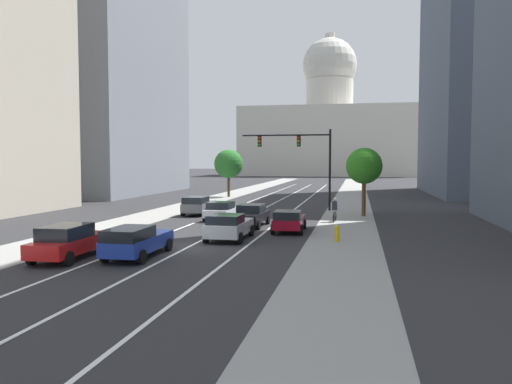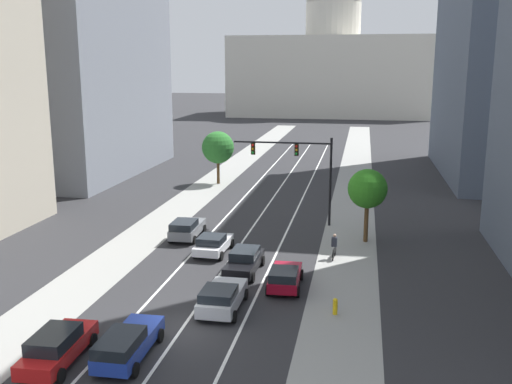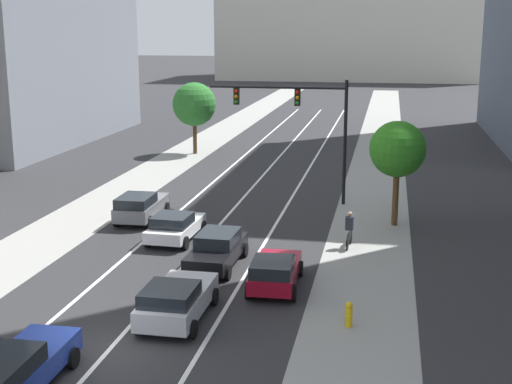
{
  "view_description": "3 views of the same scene",
  "coord_description": "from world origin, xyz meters",
  "px_view_note": "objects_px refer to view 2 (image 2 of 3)",
  "views": [
    {
      "loc": [
        8.52,
        -24.54,
        4.47
      ],
      "look_at": [
        -2.38,
        29.86,
        1.02
      ],
      "focal_mm": 35.7,
      "sensor_mm": 36.0,
      "label": 1
    },
    {
      "loc": [
        8.52,
        -25.21,
        12.91
      ],
      "look_at": [
        0.24,
        19.58,
        2.9
      ],
      "focal_mm": 40.72,
      "sensor_mm": 36.0,
      "label": 2
    },
    {
      "loc": [
        8.52,
        -19.33,
        10.08
      ],
      "look_at": [
        1.17,
        19.52,
        0.88
      ],
      "focal_mm": 49.59,
      "sensor_mm": 36.0,
      "label": 3
    }
  ],
  "objects_px": {
    "car_red": "(57,346)",
    "car_gray": "(187,228)",
    "car_silver": "(222,297)",
    "traffic_signal_mast": "(301,162)",
    "street_tree_mid_left": "(218,148)",
    "car_white": "(213,244)",
    "street_tree_far_right": "(368,189)",
    "car_blue": "(127,343)",
    "fire_hydrant": "(335,306)",
    "car_black": "(244,261)",
    "car_crimson": "(285,277)",
    "capitol_building": "(332,61)",
    "cyclist": "(334,246)"
  },
  "relations": [
    {
      "from": "car_silver",
      "to": "car_black",
      "type": "bearing_deg",
      "value": 0.01
    },
    {
      "from": "car_white",
      "to": "car_gray",
      "type": "bearing_deg",
      "value": 44.53
    },
    {
      "from": "car_silver",
      "to": "cyclist",
      "type": "height_order",
      "value": "cyclist"
    },
    {
      "from": "car_gray",
      "to": "traffic_signal_mast",
      "type": "xyz_separation_m",
      "value": [
        7.97,
        5.65,
        4.4
      ]
    },
    {
      "from": "traffic_signal_mast",
      "to": "fire_hydrant",
      "type": "bearing_deg",
      "value": -77.71
    },
    {
      "from": "street_tree_mid_left",
      "to": "car_crimson",
      "type": "bearing_deg",
      "value": -68.76
    },
    {
      "from": "car_white",
      "to": "car_silver",
      "type": "bearing_deg",
      "value": -160.7
    },
    {
      "from": "car_silver",
      "to": "fire_hydrant",
      "type": "height_order",
      "value": "car_silver"
    },
    {
      "from": "car_crimson",
      "to": "fire_hydrant",
      "type": "distance_m",
      "value": 4.38
    },
    {
      "from": "car_crimson",
      "to": "car_red",
      "type": "relative_size",
      "value": 0.87
    },
    {
      "from": "car_black",
      "to": "car_gray",
      "type": "relative_size",
      "value": 1.05
    },
    {
      "from": "capitol_building",
      "to": "car_blue",
      "type": "relative_size",
      "value": 10.58
    },
    {
      "from": "capitol_building",
      "to": "fire_hydrant",
      "type": "relative_size",
      "value": 55.87
    },
    {
      "from": "traffic_signal_mast",
      "to": "car_gray",
      "type": "bearing_deg",
      "value": -144.65
    },
    {
      "from": "car_gray",
      "to": "street_tree_far_right",
      "type": "relative_size",
      "value": 0.81
    },
    {
      "from": "capitol_building",
      "to": "street_tree_mid_left",
      "type": "distance_m",
      "value": 93.05
    },
    {
      "from": "traffic_signal_mast",
      "to": "cyclist",
      "type": "distance_m",
      "value": 9.92
    },
    {
      "from": "car_silver",
      "to": "car_gray",
      "type": "relative_size",
      "value": 0.99
    },
    {
      "from": "car_crimson",
      "to": "car_black",
      "type": "xyz_separation_m",
      "value": [
        -2.9,
        2.28,
        0.04
      ]
    },
    {
      "from": "street_tree_mid_left",
      "to": "street_tree_far_right",
      "type": "bearing_deg",
      "value": -49.76
    },
    {
      "from": "car_crimson",
      "to": "car_silver",
      "type": "relative_size",
      "value": 0.95
    },
    {
      "from": "car_blue",
      "to": "street_tree_mid_left",
      "type": "relative_size",
      "value": 0.83
    },
    {
      "from": "car_blue",
      "to": "car_white",
      "type": "bearing_deg",
      "value": -0.79
    },
    {
      "from": "car_black",
      "to": "car_white",
      "type": "bearing_deg",
      "value": 43.01
    },
    {
      "from": "capitol_building",
      "to": "traffic_signal_mast",
      "type": "xyz_separation_m",
      "value": [
        3.64,
        -107.26,
        -8.54
      ]
    },
    {
      "from": "car_crimson",
      "to": "car_silver",
      "type": "distance_m",
      "value": 4.72
    },
    {
      "from": "capitol_building",
      "to": "car_gray",
      "type": "distance_m",
      "value": 113.74
    },
    {
      "from": "car_silver",
      "to": "car_red",
      "type": "xyz_separation_m",
      "value": [
        -5.78,
        -6.76,
        0.03
      ]
    },
    {
      "from": "capitol_building",
      "to": "street_tree_far_right",
      "type": "bearing_deg",
      "value": -85.37
    },
    {
      "from": "car_blue",
      "to": "fire_hydrant",
      "type": "relative_size",
      "value": 5.28
    },
    {
      "from": "car_silver",
      "to": "street_tree_far_right",
      "type": "relative_size",
      "value": 0.8
    },
    {
      "from": "car_crimson",
      "to": "car_red",
      "type": "height_order",
      "value": "car_red"
    },
    {
      "from": "street_tree_mid_left",
      "to": "car_red",
      "type": "bearing_deg",
      "value": -86.09
    },
    {
      "from": "car_red",
      "to": "car_gray",
      "type": "height_order",
      "value": "car_red"
    },
    {
      "from": "fire_hydrant",
      "to": "street_tree_mid_left",
      "type": "bearing_deg",
      "value": 114.08
    },
    {
      "from": "car_crimson",
      "to": "car_silver",
      "type": "bearing_deg",
      "value": 140.21
    },
    {
      "from": "car_gray",
      "to": "car_red",
      "type": "bearing_deg",
      "value": 178.76
    },
    {
      "from": "capitol_building",
      "to": "car_crimson",
      "type": "bearing_deg",
      "value": -87.95
    },
    {
      "from": "car_white",
      "to": "street_tree_far_right",
      "type": "height_order",
      "value": "street_tree_far_right"
    },
    {
      "from": "capitol_building",
      "to": "car_black",
      "type": "bearing_deg",
      "value": -89.3
    },
    {
      "from": "car_black",
      "to": "car_gray",
      "type": "bearing_deg",
      "value": 43.5
    },
    {
      "from": "car_silver",
      "to": "street_tree_mid_left",
      "type": "relative_size",
      "value": 0.75
    },
    {
      "from": "car_red",
      "to": "car_gray",
      "type": "xyz_separation_m",
      "value": [
        0.0,
        19.17,
        -0.01
      ]
    },
    {
      "from": "car_blue",
      "to": "cyclist",
      "type": "relative_size",
      "value": 2.79
    },
    {
      "from": "street_tree_far_right",
      "to": "car_black",
      "type": "bearing_deg",
      "value": -133.18
    },
    {
      "from": "car_white",
      "to": "street_tree_far_right",
      "type": "xyz_separation_m",
      "value": [
        10.46,
        4.8,
        3.29
      ]
    },
    {
      "from": "car_gray",
      "to": "street_tree_mid_left",
      "type": "relative_size",
      "value": 0.76
    },
    {
      "from": "car_crimson",
      "to": "street_tree_far_right",
      "type": "xyz_separation_m",
      "value": [
        4.67,
        10.34,
        3.27
      ]
    },
    {
      "from": "car_crimson",
      "to": "car_gray",
      "type": "xyz_separation_m",
      "value": [
        -8.68,
        8.68,
        0.07
      ]
    },
    {
      "from": "car_silver",
      "to": "traffic_signal_mast",
      "type": "distance_m",
      "value": 18.73
    }
  ]
}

